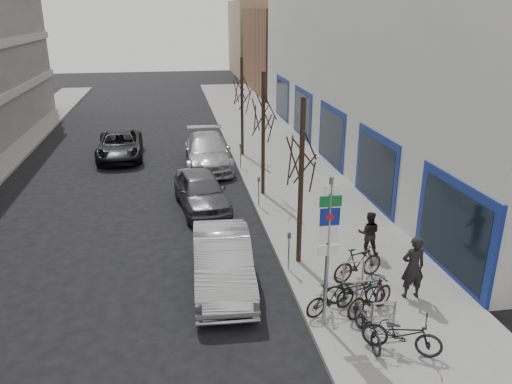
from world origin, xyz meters
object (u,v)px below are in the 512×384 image
object	(u,v)px
bike_far_curb	(402,331)
parked_car_back	(208,151)
tree_far	(242,84)
bike_near_left	(368,322)
meter_front	(289,247)
meter_back	(241,153)
bike_mid_inner	(331,297)
bike_near_right	(370,296)
tree_near	(302,144)
lane_car	(120,145)
pedestrian_near	(413,267)
meter_mid	(259,189)
bike_rack	(367,290)
bike_mid_curb	(356,287)
bike_far_inner	(358,263)
parked_car_front	(223,262)
tree_mid	(263,105)
pedestrian_far	(369,233)
parked_car_mid	(201,191)
highway_sign_pole	(328,244)

from	to	relation	value
bike_far_curb	parked_car_back	distance (m)	16.68
tree_far	bike_near_left	size ratio (longest dim) A/B	3.22
meter_front	meter_back	xyz separation A→B (m)	(0.00, 11.00, 0.00)
meter_front	bike_mid_inner	bearing A→B (deg)	-77.36
bike_near_right	tree_near	bearing A→B (deg)	-7.41
meter_front	lane_car	world-z (taller)	lane_car
meter_back	pedestrian_near	bearing A→B (deg)	-76.85
meter_mid	bike_near_left	size ratio (longest dim) A/B	0.74
tree_near	bike_rack	bearing A→B (deg)	-67.52
bike_mid_inner	bike_far_curb	distance (m)	2.18
tree_near	bike_far_curb	xyz separation A→B (m)	(1.30, -4.88, -3.38)
bike_mid_curb	bike_mid_inner	size ratio (longest dim) A/B	1.04
tree_far	meter_front	bearing A→B (deg)	-91.91
meter_back	bike_near_left	xyz separation A→B (m)	(1.11, -14.85, -0.24)
meter_mid	bike_near_right	xyz separation A→B (m)	(1.60, -8.23, -0.23)
bike_far_inner	parked_car_front	size ratio (longest dim) A/B	0.37
bike_rack	bike_mid_inner	xyz separation A→B (m)	(-1.08, -0.14, -0.02)
meter_mid	bike_mid_inner	world-z (taller)	meter_mid
bike_rack	tree_near	distance (m)	4.66
bike_rack	bike_mid_curb	distance (m)	0.33
meter_front	pedestrian_near	xyz separation A→B (m)	(3.07, -2.14, 0.18)
tree_mid	pedestrian_far	distance (m)	7.54
tree_mid	pedestrian_near	xyz separation A→B (m)	(2.62, -9.14, -3.01)
tree_near	meter_back	distance (m)	10.98
bike_mid_inner	pedestrian_near	size ratio (longest dim) A/B	0.86
pedestrian_far	bike_near_right	bearing A→B (deg)	90.14
parked_car_front	parked_car_back	xyz separation A→B (m)	(0.50, 12.32, 0.04)
bike_far_inner	parked_car_mid	distance (m)	8.15
meter_back	bike_far_curb	xyz separation A→B (m)	(1.75, -15.38, -0.19)
bike_mid_curb	pedestrian_far	xyz separation A→B (m)	(1.48, 2.81, 0.25)
tree_far	meter_mid	world-z (taller)	tree_far
tree_mid	parked_car_back	world-z (taller)	tree_mid
meter_front	lane_car	size ratio (longest dim) A/B	0.24
bike_far_inner	bike_mid_inner	bearing A→B (deg)	121.97
highway_sign_pole	bike_near_left	world-z (taller)	highway_sign_pole
bike_near_right	parked_car_back	distance (m)	15.04
bike_far_curb	parked_car_front	bearing A→B (deg)	73.24
bike_rack	meter_mid	xyz separation A→B (m)	(-1.65, 7.90, 0.26)
parked_car_front	tree_near	bearing A→B (deg)	21.14
bike_far_curb	bike_far_inner	xyz separation A→B (m)	(0.19, 3.44, -0.03)
meter_mid	bike_far_curb	bearing A→B (deg)	-79.98
tree_near	parked_car_back	size ratio (longest dim) A/B	0.95
pedestrian_near	bike_far_inner	bearing A→B (deg)	-46.47
meter_front	bike_near_right	xyz separation A→B (m)	(1.60, -2.73, -0.23)
highway_sign_pole	meter_back	xyz separation A→B (m)	(-0.25, 14.01, -1.54)
pedestrian_near	parked_car_mid	bearing A→B (deg)	-56.21
bike_mid_curb	meter_mid	bearing A→B (deg)	19.51
bike_rack	lane_car	xyz separation A→B (m)	(-8.02, 16.87, 0.07)
tree_mid	pedestrian_far	xyz separation A→B (m)	(2.41, -6.40, -3.18)
tree_near	parked_car_back	xyz separation A→B (m)	(-2.07, 11.46, -3.27)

